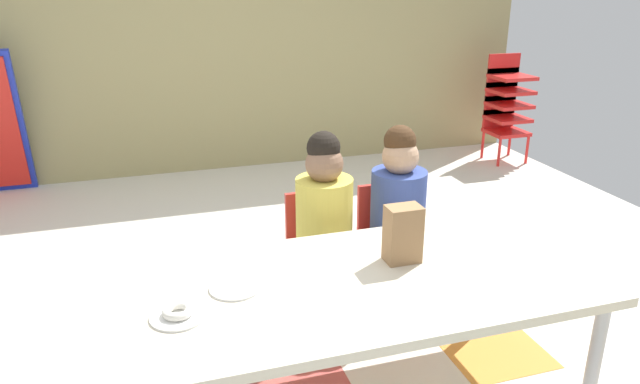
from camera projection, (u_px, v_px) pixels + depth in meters
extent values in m
cube|color=silver|center=(272.00, 330.00, 2.79)|extent=(5.70, 5.12, 0.02)
cube|color=orange|center=(492.00, 348.00, 2.64)|extent=(0.43, 0.43, 0.00)
cube|color=silver|center=(384.00, 180.00, 4.78)|extent=(0.43, 0.43, 0.00)
cube|color=tan|center=(194.00, 21.00, 4.66)|extent=(5.70, 0.10, 2.43)
cube|color=beige|center=(308.00, 291.00, 2.07)|extent=(2.09, 0.81, 0.04)
cylinder|color=#B2B2B7|center=(594.00, 364.00, 2.12)|extent=(0.05, 0.05, 0.51)
cylinder|color=#B2B2B7|center=(32.00, 351.00, 2.20)|extent=(0.05, 0.05, 0.51)
cylinder|color=#B2B2B7|center=(488.00, 276.00, 2.74)|extent=(0.05, 0.05, 0.51)
cube|color=red|center=(324.00, 261.00, 2.78)|extent=(0.32, 0.30, 0.03)
cube|color=red|center=(315.00, 220.00, 2.86)|extent=(0.29, 0.02, 0.30)
cylinder|color=#D8C64C|center=(324.00, 218.00, 2.70)|extent=(0.27, 0.27, 0.38)
sphere|color=#8C664C|center=(324.00, 164.00, 2.61)|extent=(0.17, 0.17, 0.17)
sphere|color=black|center=(324.00, 148.00, 2.60)|extent=(0.15, 0.15, 0.15)
cylinder|color=red|center=(303.00, 308.00, 2.67)|extent=(0.02, 0.02, 0.28)
cylinder|color=red|center=(361.00, 298.00, 2.75)|extent=(0.02, 0.02, 0.28)
cylinder|color=red|center=(289.00, 281.00, 2.91)|extent=(0.02, 0.02, 0.28)
cylinder|color=red|center=(343.00, 273.00, 2.99)|extent=(0.02, 0.02, 0.28)
cube|color=red|center=(396.00, 251.00, 2.88)|extent=(0.32, 0.30, 0.03)
cube|color=red|center=(385.00, 211.00, 2.96)|extent=(0.29, 0.02, 0.30)
cylinder|color=#384C99|center=(398.00, 209.00, 2.80)|extent=(0.34, 0.34, 0.38)
sphere|color=tan|center=(400.00, 157.00, 2.71)|extent=(0.17, 0.17, 0.17)
sphere|color=#472D19|center=(400.00, 141.00, 2.70)|extent=(0.15, 0.15, 0.15)
cylinder|color=red|center=(378.00, 296.00, 2.78)|extent=(0.02, 0.02, 0.28)
cylinder|color=red|center=(432.00, 287.00, 2.86)|extent=(0.02, 0.02, 0.28)
cylinder|color=red|center=(359.00, 271.00, 3.01)|extent=(0.02, 0.02, 0.28)
cylinder|color=red|center=(409.00, 263.00, 3.09)|extent=(0.02, 0.02, 0.28)
cube|color=red|center=(506.00, 132.00, 5.19)|extent=(0.32, 0.30, 0.03)
cube|color=red|center=(498.00, 119.00, 5.29)|extent=(0.30, 0.02, 0.18)
cube|color=red|center=(508.00, 119.00, 5.15)|extent=(0.32, 0.30, 0.03)
cube|color=red|center=(500.00, 105.00, 5.24)|extent=(0.30, 0.02, 0.18)
cube|color=red|center=(509.00, 105.00, 5.11)|extent=(0.32, 0.30, 0.03)
cube|color=red|center=(501.00, 92.00, 5.20)|extent=(0.30, 0.02, 0.18)
cube|color=red|center=(511.00, 91.00, 5.07)|extent=(0.32, 0.30, 0.03)
cube|color=red|center=(503.00, 78.00, 5.16)|extent=(0.30, 0.02, 0.18)
cube|color=red|center=(512.00, 77.00, 5.03)|extent=(0.32, 0.30, 0.03)
cube|color=red|center=(504.00, 64.00, 5.12)|extent=(0.30, 0.02, 0.18)
cylinder|color=red|center=(499.00, 152.00, 5.08)|extent=(0.02, 0.02, 0.26)
cylinder|color=red|center=(527.00, 149.00, 5.16)|extent=(0.02, 0.02, 0.26)
cylinder|color=red|center=(483.00, 144.00, 5.31)|extent=(0.02, 0.02, 0.26)
cylinder|color=red|center=(510.00, 141.00, 5.39)|extent=(0.02, 0.02, 0.26)
cube|color=#9E754C|center=(403.00, 234.00, 2.21)|extent=(0.13, 0.09, 0.22)
cylinder|color=white|center=(178.00, 316.00, 1.88)|extent=(0.18, 0.18, 0.01)
cylinder|color=white|center=(235.00, 288.00, 2.05)|extent=(0.18, 0.18, 0.01)
torus|color=white|center=(178.00, 311.00, 1.87)|extent=(0.10, 0.10, 0.03)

